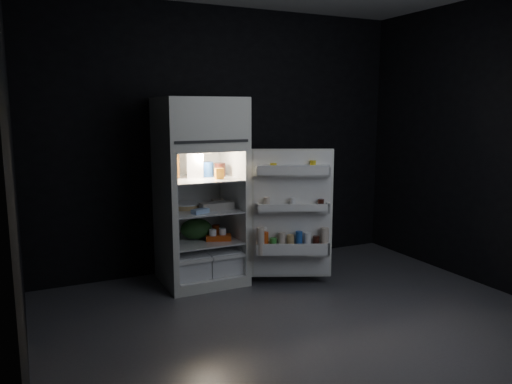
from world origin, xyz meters
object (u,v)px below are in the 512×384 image
fridge_door (292,217)px  milk_jug (195,165)px  refrigerator (199,185)px  yogurt_tray (219,237)px  egg_carton (217,206)px

fridge_door → milk_jug: size_ratio=5.08×
refrigerator → fridge_door: (0.72, -0.53, -0.28)m
refrigerator → milk_jug: bearing=164.0°
refrigerator → milk_jug: size_ratio=7.42×
fridge_door → yogurt_tray: size_ratio=5.10×
egg_carton → yogurt_tray: (0.01, -0.00, -0.31)m
fridge_door → egg_carton: (-0.60, 0.40, 0.08)m
yogurt_tray → egg_carton: bearing=-175.6°
egg_carton → yogurt_tray: bearing=-18.2°
fridge_door → egg_carton: fridge_door is taller
refrigerator → egg_carton: 0.27m
refrigerator → milk_jug: refrigerator is taller
refrigerator → yogurt_tray: (0.14, -0.14, -0.50)m
yogurt_tray → fridge_door: bearing=-13.1°
egg_carton → milk_jug: bearing=135.9°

